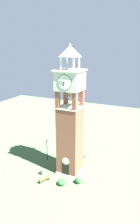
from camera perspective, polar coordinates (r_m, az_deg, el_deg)
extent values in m
plane|color=#476B3D|center=(32.94, 0.00, -16.11)|extent=(80.00, 80.00, 0.00)
cube|color=brown|center=(30.41, 0.00, -8.05)|extent=(3.07, 3.07, 10.23)
cube|color=beige|center=(32.84, 0.00, -15.86)|extent=(3.27, 3.27, 0.35)
cube|color=black|center=(31.14, -1.25, -15.77)|extent=(1.10, 0.04, 2.20)
cylinder|color=beige|center=(30.40, -1.26, -13.56)|extent=(1.10, 0.04, 1.10)
cube|color=brown|center=(27.72, -3.45, 3.36)|extent=(0.56, 0.56, 2.49)
cube|color=brown|center=(26.66, 1.31, 2.82)|extent=(0.56, 0.56, 2.49)
cube|color=brown|center=(29.89, -1.17, 4.43)|extent=(0.56, 0.56, 2.49)
cube|color=brown|center=(28.90, 3.31, 3.95)|extent=(0.56, 0.56, 2.49)
cube|color=beige|center=(28.57, 0.00, 1.36)|extent=(3.23, 3.23, 0.12)
cone|color=brown|center=(27.86, 1.28, 4.54)|extent=(0.40, 0.40, 0.44)
cone|color=brown|center=(28.49, 1.21, 4.83)|extent=(0.50, 0.50, 0.47)
cone|color=brown|center=(28.82, -0.02, 4.98)|extent=(0.37, 0.37, 0.45)
cone|color=brown|center=(28.38, -1.32, 4.78)|extent=(0.41, 0.41, 0.44)
cone|color=brown|center=(27.78, -1.19, 4.50)|extent=(0.44, 0.44, 0.53)
cone|color=brown|center=(27.48, 0.00, 4.36)|extent=(0.46, 0.46, 0.36)
cube|color=beige|center=(27.77, 0.00, 8.72)|extent=(3.31, 3.31, 2.55)
cylinder|color=white|center=(26.28, -1.55, 8.22)|extent=(1.94, 0.05, 1.94)
torus|color=black|center=(26.28, -1.55, 8.22)|extent=(1.96, 0.06, 1.96)
cube|color=black|center=(26.31, -1.77, 7.72)|extent=(0.25, 0.03, 0.49)
cube|color=black|center=(26.40, -2.37, 8.31)|extent=(0.78, 0.03, 0.11)
cylinder|color=white|center=(29.28, 1.40, 9.17)|extent=(1.94, 0.05, 1.94)
torus|color=black|center=(29.28, 1.40, 9.17)|extent=(1.96, 0.06, 1.96)
cube|color=black|center=(29.40, 1.29, 8.75)|extent=(0.25, 0.03, 0.49)
cube|color=black|center=(29.49, 0.75, 9.28)|extent=(0.78, 0.03, 0.11)
cylinder|color=white|center=(28.51, -3.09, 8.92)|extent=(0.05, 1.94, 1.94)
torus|color=black|center=(28.51, -3.09, 8.92)|extent=(0.06, 1.96, 1.96)
cube|color=black|center=(28.50, -3.27, 8.45)|extent=(0.03, 0.25, 0.49)
cube|color=black|center=(28.20, -3.57, 8.88)|extent=(0.03, 0.78, 0.11)
cylinder|color=white|center=(27.12, 3.24, 8.48)|extent=(0.05, 1.94, 1.94)
torus|color=black|center=(27.12, 3.24, 8.48)|extent=(0.06, 1.96, 1.96)
cube|color=black|center=(27.06, 3.29, 7.97)|extent=(0.03, 0.25, 0.49)
cube|color=black|center=(26.74, 3.05, 8.42)|extent=(0.03, 0.78, 0.11)
cube|color=beige|center=(27.60, 0.00, 11.51)|extent=(3.67, 3.67, 0.16)
cylinder|color=beige|center=(27.11, -2.62, 13.25)|extent=(0.22, 0.22, 1.60)
cylinder|color=beige|center=(26.32, 0.99, 13.14)|extent=(0.22, 0.22, 1.60)
cylinder|color=beige|center=(28.73, -0.90, 13.50)|extent=(0.22, 0.22, 1.60)
cylinder|color=beige|center=(27.99, 2.54, 13.38)|extent=(0.22, 0.22, 1.60)
cube|color=beige|center=(27.48, 0.00, 15.11)|extent=(2.26, 2.26, 0.12)
pyramid|color=beige|center=(27.46, 0.00, 16.64)|extent=(2.26, 2.26, 1.35)
sphere|color=#B79338|center=(27.46, 0.00, 18.30)|extent=(0.24, 0.24, 0.24)
cube|color=brown|center=(30.77, -7.26, -17.96)|extent=(1.07, 1.64, 0.06)
cube|color=brown|center=(30.48, -7.08, -17.69)|extent=(0.72, 1.47, 0.44)
cube|color=#2D2D33|center=(30.61, -8.44, -18.78)|extent=(0.39, 0.24, 0.42)
cube|color=#2D2D33|center=(31.22, -6.09, -17.86)|extent=(0.39, 0.24, 0.42)
cylinder|color=black|center=(35.30, -6.39, -10.66)|extent=(0.12, 0.12, 3.29)
sphere|color=silver|center=(34.48, -6.49, -7.98)|extent=(0.36, 0.36, 0.36)
cylinder|color=#4C4C51|center=(32.28, -7.77, -16.21)|extent=(0.52, 0.52, 0.80)
ellipsoid|color=#28562D|center=(30.28, 2.35, -18.44)|extent=(0.91, 0.91, 0.92)
ellipsoid|color=#28562D|center=(36.50, 3.59, -11.94)|extent=(1.00, 1.00, 0.63)
ellipsoid|color=#28562D|center=(30.04, -2.35, -18.89)|extent=(1.13, 1.13, 0.83)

